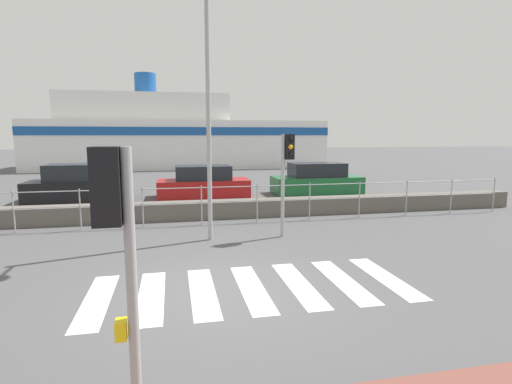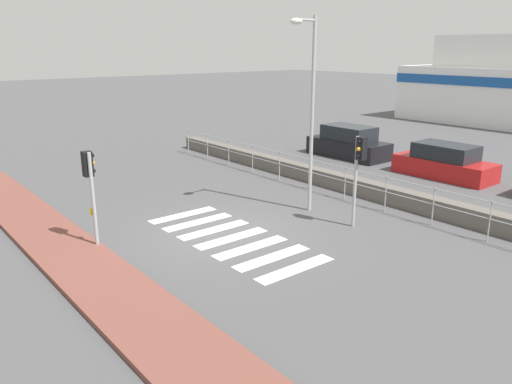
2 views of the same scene
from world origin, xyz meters
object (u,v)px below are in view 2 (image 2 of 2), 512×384
Objects in this scene: traffic_light_far at (359,162)px; parked_car_red at (444,163)px; traffic_light_near at (90,179)px; parked_car_black at (348,144)px; streetlamp at (309,95)px.

traffic_light_far is 0.69× the size of parked_car_red.
traffic_light_near is at bearing -117.42° from traffic_light_far.
traffic_light_near is 15.08m from parked_car_black.
parked_car_black is (-4.91, 7.89, -3.21)m from streetlamp.
traffic_light_far reaches higher than parked_car_black.
streetlamp is 8.55m from parked_car_red.
parked_car_red is at bearing 82.75° from traffic_light_near.
streetlamp is (1.45, 6.74, 1.93)m from traffic_light_near.
traffic_light_far is 2.76m from streetlamp.
streetlamp reaches higher than parked_car_red.
parked_car_red is at bearing 87.00° from streetlamp.
parked_car_red is at bearing 102.14° from traffic_light_far.
parked_car_red is (0.41, 7.89, -3.27)m from streetlamp.
streetlamp is at bearing 77.87° from traffic_light_near.
streetlamp reaches higher than traffic_light_far.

